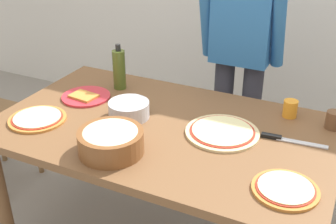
{
  "coord_description": "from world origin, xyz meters",
  "views": [
    {
      "loc": [
        0.78,
        -1.58,
        1.75
      ],
      "look_at": [
        0.0,
        0.05,
        0.81
      ],
      "focal_mm": 45.51,
      "sensor_mm": 36.0,
      "label": 1
    }
  ],
  "objects_px": {
    "pizza_second_cooked": "(37,119)",
    "plate_with_slice": "(86,96)",
    "pizza_raw_on_board": "(222,132)",
    "dining_table": "(164,142)",
    "cup_small_brown": "(333,120)",
    "popcorn_bowl": "(111,139)",
    "cup_orange": "(290,109)",
    "pizza_cooked_on_tray": "(285,189)",
    "person_cook": "(241,47)",
    "olive_oil_bottle": "(119,69)",
    "mixing_bowl_steel": "(129,110)",
    "chef_knife": "(286,139)"
  },
  "relations": [
    {
      "from": "dining_table",
      "to": "cup_orange",
      "type": "distance_m",
      "value": 0.64
    },
    {
      "from": "cup_orange",
      "to": "dining_table",
      "type": "bearing_deg",
      "value": -145.65
    },
    {
      "from": "mixing_bowl_steel",
      "to": "chef_knife",
      "type": "distance_m",
      "value": 0.75
    },
    {
      "from": "dining_table",
      "to": "pizza_raw_on_board",
      "type": "bearing_deg",
      "value": 10.3
    },
    {
      "from": "mixing_bowl_steel",
      "to": "cup_orange",
      "type": "bearing_deg",
      "value": 26.04
    },
    {
      "from": "pizza_second_cooked",
      "to": "cup_small_brown",
      "type": "height_order",
      "value": "cup_small_brown"
    },
    {
      "from": "pizza_cooked_on_tray",
      "to": "pizza_second_cooked",
      "type": "height_order",
      "value": "same"
    },
    {
      "from": "person_cook",
      "to": "cup_small_brown",
      "type": "xyz_separation_m",
      "value": [
        0.59,
        -0.43,
        -0.14
      ]
    },
    {
      "from": "pizza_second_cooked",
      "to": "chef_knife",
      "type": "xyz_separation_m",
      "value": [
        1.13,
        0.33,
        -0.0
      ]
    },
    {
      "from": "cup_orange",
      "to": "cup_small_brown",
      "type": "xyz_separation_m",
      "value": [
        0.2,
        -0.03,
        0.0
      ]
    },
    {
      "from": "pizza_cooked_on_tray",
      "to": "popcorn_bowl",
      "type": "xyz_separation_m",
      "value": [
        -0.72,
        -0.05,
        0.05
      ]
    },
    {
      "from": "pizza_raw_on_board",
      "to": "dining_table",
      "type": "bearing_deg",
      "value": -169.7
    },
    {
      "from": "chef_knife",
      "to": "olive_oil_bottle",
      "type": "bearing_deg",
      "value": 169.85
    },
    {
      "from": "popcorn_bowl",
      "to": "cup_orange",
      "type": "bearing_deg",
      "value": 46.63
    },
    {
      "from": "person_cook",
      "to": "pizza_cooked_on_tray",
      "type": "bearing_deg",
      "value": -64.1
    },
    {
      "from": "person_cook",
      "to": "pizza_raw_on_board",
      "type": "relative_size",
      "value": 4.77
    },
    {
      "from": "pizza_cooked_on_tray",
      "to": "cup_orange",
      "type": "xyz_separation_m",
      "value": [
        -0.11,
        0.6,
        0.03
      ]
    },
    {
      "from": "dining_table",
      "to": "popcorn_bowl",
      "type": "height_order",
      "value": "popcorn_bowl"
    },
    {
      "from": "mixing_bowl_steel",
      "to": "plate_with_slice",
      "type": "bearing_deg",
      "value": 164.68
    },
    {
      "from": "olive_oil_bottle",
      "to": "pizza_second_cooked",
      "type": "bearing_deg",
      "value": -108.07
    },
    {
      "from": "pizza_raw_on_board",
      "to": "cup_orange",
      "type": "height_order",
      "value": "cup_orange"
    },
    {
      "from": "olive_oil_bottle",
      "to": "cup_small_brown",
      "type": "height_order",
      "value": "olive_oil_bottle"
    },
    {
      "from": "pizza_raw_on_board",
      "to": "chef_knife",
      "type": "distance_m",
      "value": 0.28
    },
    {
      "from": "pizza_second_cooked",
      "to": "cup_small_brown",
      "type": "distance_m",
      "value": 1.4
    },
    {
      "from": "dining_table",
      "to": "chef_knife",
      "type": "bearing_deg",
      "value": 11.63
    },
    {
      "from": "pizza_raw_on_board",
      "to": "mixing_bowl_steel",
      "type": "bearing_deg",
      "value": -174.78
    },
    {
      "from": "dining_table",
      "to": "mixing_bowl_steel",
      "type": "height_order",
      "value": "mixing_bowl_steel"
    },
    {
      "from": "plate_with_slice",
      "to": "mixing_bowl_steel",
      "type": "relative_size",
      "value": 1.3
    },
    {
      "from": "person_cook",
      "to": "popcorn_bowl",
      "type": "xyz_separation_m",
      "value": [
        -0.24,
        -1.06,
        -0.12
      ]
    },
    {
      "from": "pizza_second_cooked",
      "to": "popcorn_bowl",
      "type": "height_order",
      "value": "popcorn_bowl"
    },
    {
      "from": "pizza_raw_on_board",
      "to": "cup_small_brown",
      "type": "height_order",
      "value": "cup_small_brown"
    },
    {
      "from": "dining_table",
      "to": "person_cook",
      "type": "height_order",
      "value": "person_cook"
    },
    {
      "from": "pizza_second_cooked",
      "to": "plate_with_slice",
      "type": "height_order",
      "value": "plate_with_slice"
    },
    {
      "from": "plate_with_slice",
      "to": "pizza_second_cooked",
      "type": "bearing_deg",
      "value": -101.41
    },
    {
      "from": "dining_table",
      "to": "olive_oil_bottle",
      "type": "bearing_deg",
      "value": 145.29
    },
    {
      "from": "person_cook",
      "to": "olive_oil_bottle",
      "type": "bearing_deg",
      "value": -139.41
    },
    {
      "from": "pizza_raw_on_board",
      "to": "pizza_cooked_on_tray",
      "type": "distance_m",
      "value": 0.46
    },
    {
      "from": "cup_orange",
      "to": "pizza_cooked_on_tray",
      "type": "bearing_deg",
      "value": -79.95
    },
    {
      "from": "dining_table",
      "to": "pizza_cooked_on_tray",
      "type": "relative_size",
      "value": 6.39
    },
    {
      "from": "chef_knife",
      "to": "person_cook",
      "type": "bearing_deg",
      "value": 122.74
    },
    {
      "from": "pizza_raw_on_board",
      "to": "olive_oil_bottle",
      "type": "relative_size",
      "value": 1.33
    },
    {
      "from": "person_cook",
      "to": "cup_orange",
      "type": "distance_m",
      "value": 0.57
    },
    {
      "from": "pizza_raw_on_board",
      "to": "cup_orange",
      "type": "distance_m",
      "value": 0.39
    },
    {
      "from": "person_cook",
      "to": "cup_small_brown",
      "type": "height_order",
      "value": "person_cook"
    },
    {
      "from": "plate_with_slice",
      "to": "cup_orange",
      "type": "xyz_separation_m",
      "value": [
        1.03,
        0.26,
        0.03
      ]
    },
    {
      "from": "pizza_raw_on_board",
      "to": "chef_knife",
      "type": "height_order",
      "value": "pizza_raw_on_board"
    },
    {
      "from": "pizza_cooked_on_tray",
      "to": "chef_knife",
      "type": "bearing_deg",
      "value": 101.62
    },
    {
      "from": "dining_table",
      "to": "plate_with_slice",
      "type": "bearing_deg",
      "value": 169.45
    },
    {
      "from": "cup_orange",
      "to": "pizza_raw_on_board",
      "type": "bearing_deg",
      "value": -128.61
    },
    {
      "from": "pizza_raw_on_board",
      "to": "popcorn_bowl",
      "type": "xyz_separation_m",
      "value": [
        -0.37,
        -0.35,
        0.05
      ]
    }
  ]
}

